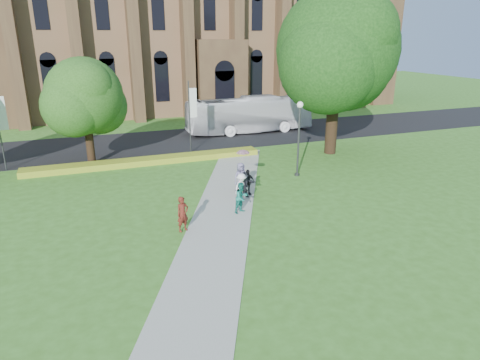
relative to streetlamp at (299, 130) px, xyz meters
name	(u,v)px	position (x,y,z in m)	size (l,w,h in m)	color
ground	(227,228)	(-7.50, -6.50, -3.30)	(160.00, 160.00, 0.00)	#3B6D20
road	(157,142)	(-7.50, 13.50, -3.29)	(160.00, 10.00, 0.02)	black
footpath	(221,220)	(-7.50, -5.50, -3.28)	(3.20, 30.00, 0.04)	#B2B2A8
flower_hedge	(147,161)	(-9.50, 6.70, -3.07)	(18.00, 1.40, 0.45)	gold
cathedral	(200,7)	(2.50, 33.23, 9.69)	(52.60, 18.25, 28.00)	brown
streetlamp	(299,130)	(0.00, 0.00, 0.00)	(0.44, 0.44, 5.24)	#38383D
large_tree	(337,50)	(5.50, 4.50, 5.07)	(9.60, 9.60, 13.20)	#332114
street_tree_1	(84,96)	(-13.50, 8.00, 1.93)	(5.60, 5.60, 8.05)	#332114
banner_pole_0	(191,113)	(-5.39, 8.70, 0.09)	(0.70, 0.10, 6.00)	#38383D
banner_pole_1	(0,125)	(-19.39, 8.70, 0.09)	(0.70, 0.10, 6.00)	#38383D
tour_coach	(249,115)	(2.12, 14.49, -1.48)	(3.02, 12.89, 3.59)	white
pedestrian_0	(183,214)	(-9.71, -6.10, -2.34)	(0.67, 0.44, 1.84)	#5D1E15
pedestrian_1	(241,198)	(-6.10, -4.92, -2.38)	(0.86, 0.67, 1.76)	#177667
pedestrian_2	(241,187)	(-5.44, -3.18, -2.42)	(1.08, 0.62, 1.67)	white
pedestrian_3	(247,182)	(-4.76, -2.43, -2.44)	(0.96, 0.40, 1.63)	black
pedestrian_4	(241,178)	(-4.97, -1.82, -2.30)	(0.93, 0.61, 1.91)	slate
pedestrian_5	(245,185)	(-5.11, -2.85, -2.43)	(1.52, 0.48, 1.64)	#24252C
parasol	(243,157)	(-4.79, -1.72, -0.99)	(0.81, 0.81, 0.71)	tan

